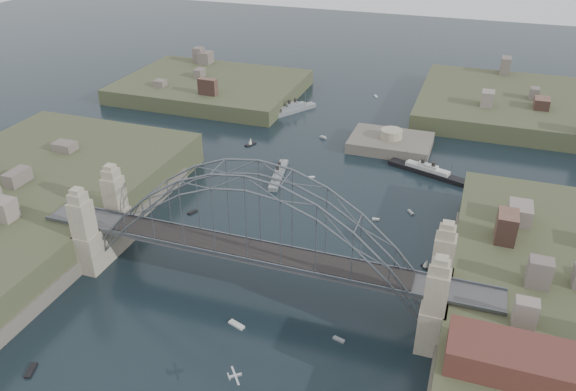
{
  "coord_description": "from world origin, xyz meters",
  "views": [
    {
      "loc": [
        32.46,
        -75.21,
        65.13
      ],
      "look_at": [
        0.0,
        18.0,
        10.0
      ],
      "focal_mm": 35.32,
      "sensor_mm": 36.0,
      "label": 1
    }
  ],
  "objects_px": {
    "naval_cruiser_far": "(292,110)",
    "naval_cruiser_near": "(279,174)",
    "wharf_shed": "(525,362)",
    "bridge": "(254,232)",
    "fort_island": "(390,149)",
    "ocean_liner": "(427,171)"
  },
  "relations": [
    {
      "from": "naval_cruiser_far",
      "to": "naval_cruiser_near",
      "type": "bearing_deg",
      "value": -75.51
    },
    {
      "from": "wharf_shed",
      "to": "naval_cruiser_far",
      "type": "bearing_deg",
      "value": 123.4
    },
    {
      "from": "bridge",
      "to": "naval_cruiser_far",
      "type": "relative_size",
      "value": 5.07
    },
    {
      "from": "bridge",
      "to": "wharf_shed",
      "type": "bearing_deg",
      "value": -17.65
    },
    {
      "from": "wharf_shed",
      "to": "naval_cruiser_near",
      "type": "xyz_separation_m",
      "value": [
        -55.27,
        57.22,
        -9.25
      ]
    },
    {
      "from": "bridge",
      "to": "fort_island",
      "type": "distance_m",
      "value": 72.14
    },
    {
      "from": "naval_cruiser_far",
      "to": "ocean_liner",
      "type": "xyz_separation_m",
      "value": [
        46.23,
        -29.94,
        -0.15
      ]
    },
    {
      "from": "naval_cruiser_near",
      "to": "ocean_liner",
      "type": "height_order",
      "value": "ocean_liner"
    },
    {
      "from": "bridge",
      "to": "ocean_liner",
      "type": "height_order",
      "value": "bridge"
    },
    {
      "from": "naval_cruiser_near",
      "to": "ocean_liner",
      "type": "xyz_separation_m",
      "value": [
        34.93,
        13.81,
        0.05
      ]
    },
    {
      "from": "fort_island",
      "to": "naval_cruiser_far",
      "type": "relative_size",
      "value": 1.33
    },
    {
      "from": "wharf_shed",
      "to": "naval_cruiser_near",
      "type": "relative_size",
      "value": 1.24
    },
    {
      "from": "ocean_liner",
      "to": "wharf_shed",
      "type": "bearing_deg",
      "value": -74.02
    },
    {
      "from": "ocean_liner",
      "to": "naval_cruiser_near",
      "type": "bearing_deg",
      "value": -158.43
    },
    {
      "from": "fort_island",
      "to": "naval_cruiser_near",
      "type": "distance_m",
      "value": 35.49
    },
    {
      "from": "bridge",
      "to": "naval_cruiser_far",
      "type": "xyz_separation_m",
      "value": [
        -22.58,
        86.97,
        -11.38
      ]
    },
    {
      "from": "naval_cruiser_near",
      "to": "bridge",
      "type": "bearing_deg",
      "value": -75.39
    },
    {
      "from": "wharf_shed",
      "to": "ocean_liner",
      "type": "height_order",
      "value": "wharf_shed"
    },
    {
      "from": "wharf_shed",
      "to": "bridge",
      "type": "bearing_deg",
      "value": 162.35
    },
    {
      "from": "wharf_shed",
      "to": "ocean_liner",
      "type": "xyz_separation_m",
      "value": [
        -20.34,
        71.03,
        -9.21
      ]
    },
    {
      "from": "bridge",
      "to": "fort_island",
      "type": "height_order",
      "value": "bridge"
    },
    {
      "from": "fort_island",
      "to": "wharf_shed",
      "type": "height_order",
      "value": "wharf_shed"
    }
  ]
}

